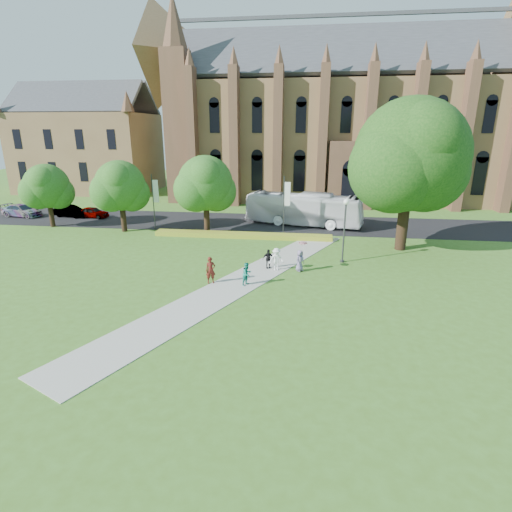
# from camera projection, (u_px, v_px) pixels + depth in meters

# --- Properties ---
(ground) EXTENTS (160.00, 160.00, 0.00)m
(ground) POSITION_uv_depth(u_px,v_px,m) (239.00, 287.00, 27.82)
(ground) COLOR #41671E
(ground) RESTS_ON ground
(road) EXTENTS (160.00, 10.00, 0.02)m
(road) POSITION_uv_depth(u_px,v_px,m) (269.00, 223.00, 46.70)
(road) COLOR black
(road) RESTS_ON ground
(footpath) EXTENTS (15.58, 28.54, 0.04)m
(footpath) POSITION_uv_depth(u_px,v_px,m) (242.00, 281.00, 28.76)
(footpath) COLOR #B2B2A8
(footpath) RESTS_ON ground
(flower_hedge) EXTENTS (18.00, 1.40, 0.45)m
(flower_hedge) POSITION_uv_depth(u_px,v_px,m) (242.00, 235.00, 40.47)
(flower_hedge) COLOR gold
(flower_hedge) RESTS_ON ground
(cathedral) EXTENTS (52.60, 18.25, 28.00)m
(cathedral) POSITION_uv_depth(u_px,v_px,m) (349.00, 112.00, 60.12)
(cathedral) COLOR brown
(cathedral) RESTS_ON ground
(building_west) EXTENTS (22.00, 14.00, 18.30)m
(building_west) POSITION_uv_depth(u_px,v_px,m) (87.00, 137.00, 69.05)
(building_west) COLOR brown
(building_west) RESTS_ON ground
(streetlamp) EXTENTS (0.44, 0.44, 5.24)m
(streetlamp) POSITION_uv_depth(u_px,v_px,m) (345.00, 223.00, 32.00)
(streetlamp) COLOR #38383D
(streetlamp) RESTS_ON ground
(large_tree) EXTENTS (9.60, 9.60, 13.20)m
(large_tree) POSITION_uv_depth(u_px,v_px,m) (410.00, 155.00, 34.01)
(large_tree) COLOR #332114
(large_tree) RESTS_ON ground
(street_tree_0) EXTENTS (5.20, 5.20, 7.50)m
(street_tree_0) POSITION_uv_depth(u_px,v_px,m) (120.00, 186.00, 41.49)
(street_tree_0) COLOR #332114
(street_tree_0) RESTS_ON ground
(street_tree_1) EXTENTS (5.60, 5.60, 8.05)m
(street_tree_1) POSITION_uv_depth(u_px,v_px,m) (205.00, 183.00, 40.70)
(street_tree_1) COLOR #332114
(street_tree_1) RESTS_ON ground
(street_tree_2) EXTENTS (4.80, 4.80, 6.95)m
(street_tree_2) POSITION_uv_depth(u_px,v_px,m) (47.00, 186.00, 43.69)
(street_tree_2) COLOR #332114
(street_tree_2) RESTS_ON ground
(banner_pole_0) EXTENTS (0.70, 0.10, 6.00)m
(banner_pole_0) POSITION_uv_depth(u_px,v_px,m) (285.00, 202.00, 40.88)
(banner_pole_0) COLOR #38383D
(banner_pole_0) RESTS_ON ground
(banner_pole_1) EXTENTS (0.70, 0.10, 6.00)m
(banner_pole_1) POSITION_uv_depth(u_px,v_px,m) (154.00, 199.00, 42.67)
(banner_pole_1) COLOR #38383D
(banner_pole_1) RESTS_ON ground
(tour_coach) EXTENTS (13.54, 6.24, 3.67)m
(tour_coach) POSITION_uv_depth(u_px,v_px,m) (303.00, 209.00, 45.22)
(tour_coach) COLOR white
(tour_coach) RESTS_ON road
(car_0) EXTENTS (4.10, 2.10, 1.34)m
(car_0) POSITION_uv_depth(u_px,v_px,m) (93.00, 212.00, 49.33)
(car_0) COLOR gray
(car_0) RESTS_ON road
(car_1) EXTENTS (4.52, 2.20, 1.43)m
(car_1) POSITION_uv_depth(u_px,v_px,m) (71.00, 211.00, 49.70)
(car_1) COLOR gray
(car_1) RESTS_ON road
(car_2) EXTENTS (5.45, 2.85, 1.51)m
(car_2) POSITION_uv_depth(u_px,v_px,m) (22.00, 211.00, 49.94)
(car_2) COLOR gray
(car_2) RESTS_ON road
(pedestrian_0) EXTENTS (0.82, 0.68, 1.91)m
(pedestrian_0) POSITION_uv_depth(u_px,v_px,m) (211.00, 270.00, 28.14)
(pedestrian_0) COLOR #551A13
(pedestrian_0) RESTS_ON footpath
(pedestrian_1) EXTENTS (0.94, 1.00, 1.62)m
(pedestrian_1) POSITION_uv_depth(u_px,v_px,m) (247.00, 274.00, 27.84)
(pedestrian_1) COLOR #1C8D79
(pedestrian_1) RESTS_ON footpath
(pedestrian_2) EXTENTS (1.28, 0.95, 1.77)m
(pedestrian_2) POSITION_uv_depth(u_px,v_px,m) (276.00, 259.00, 30.75)
(pedestrian_2) COLOR white
(pedestrian_2) RESTS_ON footpath
(pedestrian_3) EXTENTS (0.97, 0.65, 1.53)m
(pedestrian_3) POSITION_uv_depth(u_px,v_px,m) (268.00, 259.00, 31.25)
(pedestrian_3) COLOR black
(pedestrian_3) RESTS_ON footpath
(pedestrian_4) EXTENTS (0.93, 0.95, 1.65)m
(pedestrian_4) POSITION_uv_depth(u_px,v_px,m) (300.00, 261.00, 30.61)
(pedestrian_4) COLOR slate
(pedestrian_4) RESTS_ON footpath
(parasol) EXTENTS (0.73, 0.73, 0.60)m
(parasol) POSITION_uv_depth(u_px,v_px,m) (303.00, 246.00, 30.34)
(parasol) COLOR #EEA8C0
(parasol) RESTS_ON pedestrian_4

